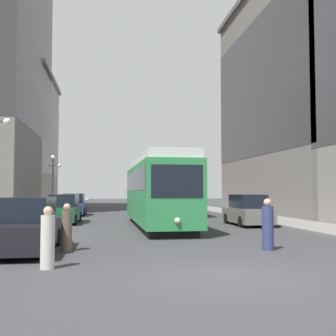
{
  "coord_description": "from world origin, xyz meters",
  "views": [
    {
      "loc": [
        -2.84,
        -9.53,
        2.03
      ],
      "look_at": [
        0.01,
        9.29,
        3.1
      ],
      "focal_mm": 43.8,
      "sensor_mm": 36.0,
      "label": 1
    }
  ],
  "objects_px": {
    "pedestrian_crossing_near": "(48,240)",
    "parked_car_left_far": "(64,210)",
    "parked_car_left_near": "(74,205)",
    "lamp_post_left_far": "(53,174)",
    "pedestrian_crossing_far": "(67,229)",
    "pedestrian_on_sidewalk": "(268,226)",
    "parked_car_left_mid": "(27,226)",
    "parked_car_right_far": "(247,211)",
    "streetcar": "(157,190)",
    "transit_bus": "(176,192)"
  },
  "relations": [
    {
      "from": "pedestrian_crossing_near",
      "to": "parked_car_left_far",
      "type": "bearing_deg",
      "value": -1.58
    },
    {
      "from": "parked_car_left_near",
      "to": "lamp_post_left_far",
      "type": "distance_m",
      "value": 3.4
    },
    {
      "from": "pedestrian_crossing_far",
      "to": "pedestrian_on_sidewalk",
      "type": "xyz_separation_m",
      "value": [
        6.82,
        -0.76,
        0.08
      ]
    },
    {
      "from": "parked_car_left_mid",
      "to": "parked_car_right_far",
      "type": "bearing_deg",
      "value": 39.64
    },
    {
      "from": "pedestrian_on_sidewalk",
      "to": "parked_car_left_near",
      "type": "bearing_deg",
      "value": -32.44
    },
    {
      "from": "parked_car_left_near",
      "to": "lamp_post_left_far",
      "type": "xyz_separation_m",
      "value": [
        -1.9,
        1.11,
        2.59
      ]
    },
    {
      "from": "parked_car_left_far",
      "to": "pedestrian_crossing_far",
      "type": "distance_m",
      "value": 12.51
    },
    {
      "from": "streetcar",
      "to": "parked_car_left_far",
      "type": "bearing_deg",
      "value": 146.09
    },
    {
      "from": "streetcar",
      "to": "parked_car_left_near",
      "type": "relative_size",
      "value": 2.84
    },
    {
      "from": "parked_car_left_far",
      "to": "pedestrian_crossing_near",
      "type": "height_order",
      "value": "parked_car_left_far"
    },
    {
      "from": "parked_car_left_far",
      "to": "lamp_post_left_far",
      "type": "distance_m",
      "value": 9.86
    },
    {
      "from": "parked_car_right_far",
      "to": "pedestrian_crossing_near",
      "type": "height_order",
      "value": "parked_car_right_far"
    },
    {
      "from": "streetcar",
      "to": "pedestrian_crossing_near",
      "type": "relative_size",
      "value": 7.76
    },
    {
      "from": "parked_car_left_near",
      "to": "parked_car_left_far",
      "type": "height_order",
      "value": "same"
    },
    {
      "from": "pedestrian_crossing_near",
      "to": "pedestrian_crossing_far",
      "type": "bearing_deg",
      "value": -9.3
    },
    {
      "from": "parked_car_left_far",
      "to": "pedestrian_on_sidewalk",
      "type": "distance_m",
      "value": 15.51
    },
    {
      "from": "pedestrian_crossing_far",
      "to": "parked_car_left_mid",
      "type": "bearing_deg",
      "value": 90.39
    },
    {
      "from": "streetcar",
      "to": "parked_car_left_mid",
      "type": "distance_m",
      "value": 10.42
    },
    {
      "from": "parked_car_left_near",
      "to": "lamp_post_left_far",
      "type": "bearing_deg",
      "value": 150.59
    },
    {
      "from": "parked_car_right_far",
      "to": "lamp_post_left_far",
      "type": "bearing_deg",
      "value": -44.65
    },
    {
      "from": "transit_bus",
      "to": "parked_car_right_far",
      "type": "height_order",
      "value": "transit_bus"
    },
    {
      "from": "transit_bus",
      "to": "pedestrian_crossing_near",
      "type": "distance_m",
      "value": 25.46
    },
    {
      "from": "streetcar",
      "to": "lamp_post_left_far",
      "type": "distance_m",
      "value": 14.93
    },
    {
      "from": "transit_bus",
      "to": "parked_car_left_near",
      "type": "height_order",
      "value": "transit_bus"
    },
    {
      "from": "streetcar",
      "to": "parked_car_right_far",
      "type": "height_order",
      "value": "streetcar"
    },
    {
      "from": "transit_bus",
      "to": "parked_car_left_far",
      "type": "distance_m",
      "value": 12.38
    },
    {
      "from": "parked_car_right_far",
      "to": "pedestrian_on_sidewalk",
      "type": "bearing_deg",
      "value": 74.2
    },
    {
      "from": "parked_car_left_far",
      "to": "pedestrian_crossing_far",
      "type": "height_order",
      "value": "parked_car_left_far"
    },
    {
      "from": "parked_car_left_near",
      "to": "pedestrian_on_sidewalk",
      "type": "relative_size",
      "value": 2.51
    },
    {
      "from": "streetcar",
      "to": "pedestrian_crossing_far",
      "type": "xyz_separation_m",
      "value": [
        -4.17,
        -8.85,
        -1.35
      ]
    },
    {
      "from": "transit_bus",
      "to": "pedestrian_crossing_far",
      "type": "bearing_deg",
      "value": -107.0
    },
    {
      "from": "parked_car_left_far",
      "to": "pedestrian_on_sidewalk",
      "type": "height_order",
      "value": "parked_car_left_far"
    },
    {
      "from": "pedestrian_crossing_far",
      "to": "parked_car_right_far",
      "type": "bearing_deg",
      "value": -42.54
    },
    {
      "from": "pedestrian_crossing_near",
      "to": "parked_car_left_near",
      "type": "bearing_deg",
      "value": -3.0
    },
    {
      "from": "streetcar",
      "to": "parked_car_left_near",
      "type": "distance_m",
      "value": 13.07
    },
    {
      "from": "parked_car_left_near",
      "to": "parked_car_left_far",
      "type": "xyz_separation_m",
      "value": [
        0.0,
        -8.21,
        0.0
      ]
    },
    {
      "from": "parked_car_left_mid",
      "to": "parked_car_left_far",
      "type": "height_order",
      "value": "same"
    },
    {
      "from": "streetcar",
      "to": "transit_bus",
      "type": "relative_size",
      "value": 1.06
    },
    {
      "from": "parked_car_left_near",
      "to": "parked_car_left_mid",
      "type": "distance_m",
      "value": 20.57
    },
    {
      "from": "transit_bus",
      "to": "parked_car_left_mid",
      "type": "distance_m",
      "value": 22.83
    },
    {
      "from": "streetcar",
      "to": "parked_car_left_mid",
      "type": "relative_size",
      "value": 2.65
    },
    {
      "from": "parked_car_left_mid",
      "to": "lamp_post_left_far",
      "type": "bearing_deg",
      "value": 95.04
    },
    {
      "from": "lamp_post_left_far",
      "to": "transit_bus",
      "type": "bearing_deg",
      "value": -3.22
    },
    {
      "from": "parked_car_left_near",
      "to": "pedestrian_crossing_near",
      "type": "xyz_separation_m",
      "value": [
        1.12,
        -23.76,
        -0.08
      ]
    },
    {
      "from": "transit_bus",
      "to": "parked_car_left_far",
      "type": "bearing_deg",
      "value": -132.69
    },
    {
      "from": "parked_car_left_far",
      "to": "pedestrian_crossing_far",
      "type": "relative_size",
      "value": 2.97
    },
    {
      "from": "parked_car_left_mid",
      "to": "transit_bus",
      "type": "bearing_deg",
      "value": 67.58
    },
    {
      "from": "transit_bus",
      "to": "pedestrian_on_sidewalk",
      "type": "relative_size",
      "value": 6.75
    },
    {
      "from": "streetcar",
      "to": "lamp_post_left_far",
      "type": "bearing_deg",
      "value": 119.05
    },
    {
      "from": "parked_car_right_far",
      "to": "pedestrian_crossing_near",
      "type": "xyz_separation_m",
      "value": [
        -9.8,
        -12.23,
        -0.09
      ]
    }
  ]
}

